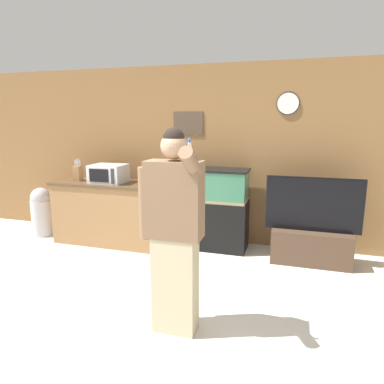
{
  "coord_description": "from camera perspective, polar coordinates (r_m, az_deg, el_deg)",
  "views": [
    {
      "loc": [
        1.36,
        -2.14,
        1.81
      ],
      "look_at": [
        0.32,
        1.34,
        1.05
      ],
      "focal_mm": 32.0,
      "sensor_mm": 36.0,
      "label": 1
    }
  ],
  "objects": [
    {
      "name": "tv_on_stand",
      "position": [
        4.68,
        19.21,
        -7.26
      ],
      "size": [
        1.19,
        0.4,
        1.12
      ],
      "color": "#4C3828",
      "rests_on": "ground_plane"
    },
    {
      "name": "microwave",
      "position": [
        5.12,
        -13.76,
        2.99
      ],
      "size": [
        0.49,
        0.4,
        0.26
      ],
      "color": "silver",
      "rests_on": "counter_island"
    },
    {
      "name": "wall_back_paneled",
      "position": [
        5.15,
        1.33,
        6.16
      ],
      "size": [
        10.0,
        0.08,
        2.6
      ],
      "color": "olive",
      "rests_on": "ground_plane"
    },
    {
      "name": "knife_block",
      "position": [
        5.41,
        -18.49,
        3.06
      ],
      "size": [
        0.11,
        0.11,
        0.33
      ],
      "color": "olive",
      "rests_on": "counter_island"
    },
    {
      "name": "trash_bin",
      "position": [
        5.98,
        -23.74,
        -2.9
      ],
      "size": [
        0.33,
        0.33,
        0.77
      ],
      "color": "#B7B7BC",
      "rests_on": "ground_plane"
    },
    {
      "name": "aquarium_on_stand",
      "position": [
        4.89,
        3.7,
        -2.79
      ],
      "size": [
        0.95,
        0.47,
        1.15
      ],
      "color": "black",
      "rests_on": "ground_plane"
    },
    {
      "name": "ground_plane",
      "position": [
        3.12,
        -13.97,
        -24.05
      ],
      "size": [
        18.0,
        18.0,
        0.0
      ],
      "primitive_type": "plane",
      "color": "beige"
    },
    {
      "name": "counter_island",
      "position": [
        5.29,
        -13.47,
        -3.28
      ],
      "size": [
        1.66,
        0.65,
        0.92
      ],
      "color": "olive",
      "rests_on": "ground_plane"
    },
    {
      "name": "person_standing",
      "position": [
        2.87,
        -3.11,
        -6.37
      ],
      "size": [
        0.55,
        0.42,
        1.76
      ],
      "color": "#BCAD89",
      "rests_on": "ground_plane"
    }
  ]
}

